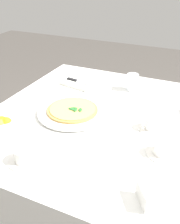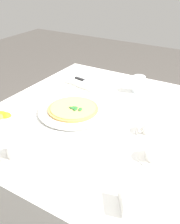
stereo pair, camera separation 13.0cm
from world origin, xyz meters
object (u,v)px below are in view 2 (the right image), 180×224
object	(u,v)px
pizza_plate	(73,111)
napkin_folded	(85,83)
water_glass_far_left	(139,85)
citrus_bowl	(2,119)
menu_card	(121,200)
pizza	(73,108)
coffee_cup_far_right	(16,150)
coffee_cup_left_edge	(150,128)
coffee_cup_near_right	(155,154)
dinner_knife	(86,81)

from	to	relation	value
pizza_plate	napkin_folded	distance (m)	0.36
pizza_plate	water_glass_far_left	world-z (taller)	water_glass_far_left
citrus_bowl	menu_card	bearing A→B (deg)	-12.57
pizza	menu_card	distance (m)	0.62
pizza	coffee_cup_far_right	xyz separation A→B (m)	(-0.00, -0.40, 0.00)
coffee_cup_far_right	coffee_cup_left_edge	bearing A→B (deg)	46.82
pizza	water_glass_far_left	distance (m)	0.45
pizza	coffee_cup_far_right	bearing A→B (deg)	-90.02
coffee_cup_left_edge	menu_card	bearing A→B (deg)	-82.08
pizza_plate	coffee_cup_near_right	size ratio (longest dim) A/B	2.70
napkin_folded	menu_card	bearing A→B (deg)	-40.50
citrus_bowl	napkin_folded	bearing A→B (deg)	80.93
citrus_bowl	coffee_cup_left_edge	bearing A→B (deg)	24.48
coffee_cup_far_right	citrus_bowl	xyz separation A→B (m)	(-0.23, 0.14, 0.00)
menu_card	citrus_bowl	bearing A→B (deg)	42.99
citrus_bowl	pizza	bearing A→B (deg)	48.28
pizza	coffee_cup_near_right	xyz separation A→B (m)	(0.48, -0.14, 0.00)
citrus_bowl	menu_card	size ratio (longest dim) A/B	1.96
pizza	napkin_folded	world-z (taller)	pizza
pizza_plate	coffee_cup_left_edge	bearing A→B (deg)	3.94
coffee_cup_left_edge	dinner_knife	xyz separation A→B (m)	(-0.54, 0.31, -0.00)
menu_card	coffee_cup_near_right	bearing A→B (deg)	-37.88
coffee_cup_far_right	menu_card	distance (m)	0.46
pizza	dinner_knife	world-z (taller)	pizza
coffee_cup_far_right	menu_card	world-z (taller)	menu_card
citrus_bowl	menu_card	xyz separation A→B (m)	(0.70, -0.16, 0.00)
coffee_cup_far_right	napkin_folded	world-z (taller)	coffee_cup_far_right
napkin_folded	citrus_bowl	size ratio (longest dim) A/B	1.60
dinner_knife	pizza	bearing A→B (deg)	-58.26
pizza	coffee_cup_far_right	distance (m)	0.40
dinner_knife	menu_card	bearing A→B (deg)	-41.56
pizza	dinner_knife	xyz separation A→B (m)	(-0.13, 0.34, -0.00)
coffee_cup_left_edge	dinner_knife	distance (m)	0.62
coffee_cup_left_edge	dinner_knife	size ratio (longest dim) A/B	0.67
dinner_knife	citrus_bowl	bearing A→B (deg)	-89.32
citrus_bowl	coffee_cup_near_right	bearing A→B (deg)	9.85
coffee_cup_near_right	water_glass_far_left	xyz separation A→B (m)	(-0.29, 0.54, 0.02)
coffee_cup_left_edge	citrus_bowl	size ratio (longest dim) A/B	0.87
coffee_cup_near_right	menu_card	world-z (taller)	same
coffee_cup_near_right	coffee_cup_far_right	world-z (taller)	coffee_cup_near_right
pizza_plate	water_glass_far_left	size ratio (longest dim) A/B	3.56
coffee_cup_near_right	water_glass_far_left	distance (m)	0.61
coffee_cup_near_right	napkin_folded	world-z (taller)	coffee_cup_near_right
pizza	citrus_bowl	world-z (taller)	citrus_bowl
pizza	coffee_cup_far_right	world-z (taller)	coffee_cup_far_right
pizza_plate	menu_card	xyz separation A→B (m)	(0.46, -0.42, 0.02)
pizza_plate	citrus_bowl	xyz separation A→B (m)	(-0.23, -0.26, 0.02)
coffee_cup_near_right	citrus_bowl	bearing A→B (deg)	-170.15
coffee_cup_near_right	napkin_folded	size ratio (longest dim) A/B	0.55
napkin_folded	coffee_cup_near_right	bearing A→B (deg)	-26.60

